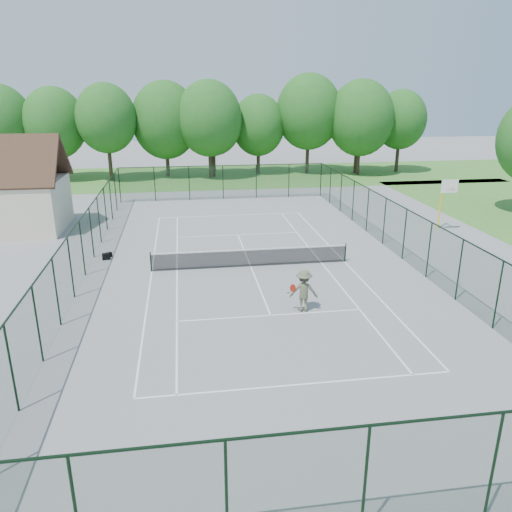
# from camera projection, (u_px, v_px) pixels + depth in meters

# --- Properties ---
(ground) EXTENTS (140.00, 140.00, 0.00)m
(ground) POSITION_uv_depth(u_px,v_px,m) (251.00, 266.00, 28.10)
(ground) COLOR gray
(ground) RESTS_ON ground
(grass_far) EXTENTS (80.00, 16.00, 0.01)m
(grass_far) POSITION_uv_depth(u_px,v_px,m) (214.00, 176.00, 56.18)
(grass_far) COLOR #498832
(grass_far) RESTS_ON ground
(court_lines) EXTENTS (11.05, 23.85, 0.01)m
(court_lines) POSITION_uv_depth(u_px,v_px,m) (251.00, 266.00, 28.10)
(court_lines) COLOR white
(court_lines) RESTS_ON ground
(tennis_net) EXTENTS (11.08, 0.08, 1.10)m
(tennis_net) POSITION_uv_depth(u_px,v_px,m) (251.00, 257.00, 27.91)
(tennis_net) COLOR black
(tennis_net) RESTS_ON ground
(fence_enclosure) EXTENTS (18.05, 36.05, 3.02)m
(fence_enclosure) POSITION_uv_depth(u_px,v_px,m) (251.00, 240.00, 27.59)
(fence_enclosure) COLOR #1B3C22
(fence_enclosure) RESTS_ON ground
(utility_building) EXTENTS (8.60, 6.27, 6.63)m
(utility_building) POSITION_uv_depth(u_px,v_px,m) (0.00, 186.00, 34.22)
(utility_building) COLOR beige
(utility_building) RESTS_ON ground
(tree_line_far) EXTENTS (39.40, 6.40, 9.70)m
(tree_line_far) POSITION_uv_depth(u_px,v_px,m) (213.00, 122.00, 54.25)
(tree_line_far) COLOR #3C2B20
(tree_line_far) RESTS_ON ground
(basketball_goal) EXTENTS (1.20, 1.43, 3.65)m
(basketball_goal) POSITION_uv_depth(u_px,v_px,m) (446.00, 194.00, 34.40)
(basketball_goal) COLOR yellow
(basketball_goal) RESTS_ON ground
(sports_bag_a) EXTENTS (0.50, 0.35, 0.37)m
(sports_bag_a) POSITION_uv_depth(u_px,v_px,m) (106.00, 257.00, 29.17)
(sports_bag_a) COLOR black
(sports_bag_a) RESTS_ON ground
(sports_bag_b) EXTENTS (0.41, 0.34, 0.27)m
(sports_bag_b) POSITION_uv_depth(u_px,v_px,m) (109.00, 255.00, 29.64)
(sports_bag_b) COLOR black
(sports_bag_b) RESTS_ON ground
(tennis_player) EXTENTS (1.87, 0.96, 1.95)m
(tennis_player) POSITION_uv_depth(u_px,v_px,m) (304.00, 291.00, 22.25)
(tennis_player) COLOR #555C3F
(tennis_player) RESTS_ON ground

